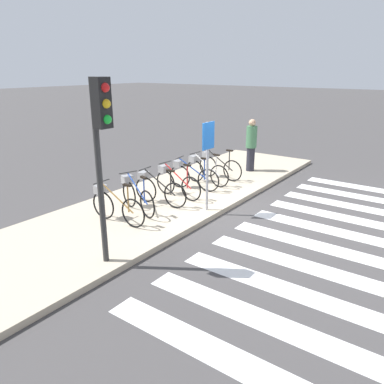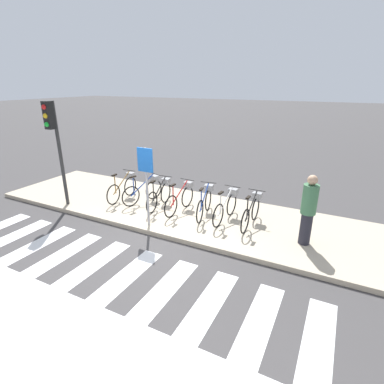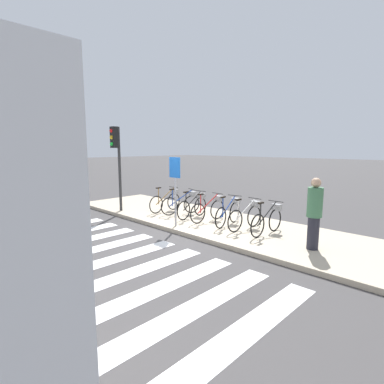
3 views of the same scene
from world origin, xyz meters
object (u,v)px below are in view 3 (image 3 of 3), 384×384
Objects in this scene: parked_bicycle_5 at (247,215)px; parked_bicycle_6 at (269,219)px; parked_bicycle_2 at (194,205)px; parked_bicycle_0 at (167,200)px; parked_bicycle_3 at (210,208)px; parked_bicycle_1 at (183,202)px; parked_bicycle_4 at (229,211)px; traffic_light at (116,151)px; sign_post at (175,179)px; pedestrian at (314,212)px.

parked_bicycle_6 is (0.70, -0.00, 0.00)m from parked_bicycle_5.
parked_bicycle_2 is 1.00× the size of parked_bicycle_6.
parked_bicycle_0 is at bearing -179.46° from parked_bicycle_5.
parked_bicycle_2 is 0.71m from parked_bicycle_3.
parked_bicycle_1 is 2.08m from parked_bicycle_4.
parked_bicycle_5 is at bearing 0.54° from parked_bicycle_0.
parked_bicycle_4 is at bearing 17.65° from traffic_light.
parked_bicycle_6 is at bearing 27.35° from sign_post.
parked_bicycle_0 and parked_bicycle_6 have the same top height.
parked_bicycle_4 is 1.35m from parked_bicycle_6.
parked_bicycle_1 is at bearing 128.06° from sign_post.
parked_bicycle_4 is at bearing 1.78° from parked_bicycle_2.
parked_bicycle_1 is at bearing 7.34° from parked_bicycle_0.
parked_bicycle_0 is 0.49× the size of traffic_light.
parked_bicycle_5 is at bearing 36.11° from sign_post.
parked_bicycle_6 is 0.91× the size of pedestrian.
parked_bicycle_1 and parked_bicycle_4 have the same top height.
traffic_light is (-4.13, -1.31, 1.80)m from parked_bicycle_4.
parked_bicycle_0 is 1.01× the size of parked_bicycle_4.
parked_bicycle_4 is (0.74, 0.05, 0.00)m from parked_bicycle_3.
parked_bicycle_2 and parked_bicycle_3 have the same top height.
parked_bicycle_3 is 3.52m from pedestrian.
parked_bicycle_0 and parked_bicycle_2 have the same top height.
traffic_light reaches higher than sign_post.
parked_bicycle_1 is 4.86m from pedestrian.
traffic_light is at bearing -178.94° from sign_post.
parked_bicycle_2 is at bearing 179.95° from parked_bicycle_3.
traffic_light is (-6.86, -0.91, 1.34)m from pedestrian.
parked_bicycle_1 is 0.64m from parked_bicycle_2.
parked_bicycle_5 is at bearing 169.25° from pedestrian.
traffic_light reaches higher than parked_bicycle_1.
parked_bicycle_4 is at bearing 3.52° from parked_bicycle_3.
parked_bicycle_4 is (1.45, 0.05, 0.00)m from parked_bicycle_2.
parked_bicycle_2 is 1.00× the size of parked_bicycle_5.
parked_bicycle_5 is at bearing -1.35° from parked_bicycle_1.
parked_bicycle_3 is 1.00× the size of parked_bicycle_6.
parked_bicycle_0 and parked_bicycle_1 have the same top height.
parked_bicycle_3 is (2.10, -0.00, 0.00)m from parked_bicycle_0.
traffic_light is at bearing -146.24° from parked_bicycle_1.
parked_bicycle_1 is 0.87× the size of pedestrian.
parked_bicycle_0 is 0.91× the size of pedestrian.
parked_bicycle_5 is 5.27m from traffic_light.
pedestrian is (3.47, -0.36, 0.46)m from parked_bicycle_3.
pedestrian reaches higher than parked_bicycle_2.
sign_post is (-2.41, -1.24, 0.99)m from parked_bicycle_6.
pedestrian is (2.08, -0.40, 0.46)m from parked_bicycle_5.
parked_bicycle_5 is (3.49, 0.03, 0.00)m from parked_bicycle_0.
parked_bicycle_1 is 0.96× the size of parked_bicycle_3.
parked_bicycle_4 is 0.73× the size of sign_post.
parked_bicycle_4 is 1.92m from sign_post.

